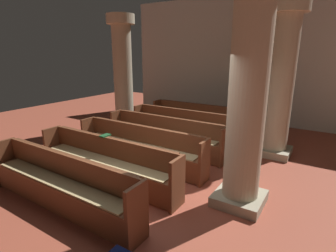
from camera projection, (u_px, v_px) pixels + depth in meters
ground_plane at (159, 190)px, 5.04m from camera, size 19.20×19.20×0.00m
back_wall at (255, 60)px, 9.36m from camera, size 10.00×0.16×4.50m
pew_row_0 at (199, 117)px, 8.55m from camera, size 3.34×0.47×0.90m
pew_row_1 at (184, 125)px, 7.71m from camera, size 3.34×0.46×0.90m
pew_row_2 at (164, 134)px, 6.87m from camera, size 3.34×0.47×0.90m
pew_row_3 at (139, 145)px, 6.02m from camera, size 3.34×0.46×0.90m
pew_row_4 at (106, 160)px, 5.18m from camera, size 3.34×0.46×0.90m
pew_row_5 at (59, 181)px, 4.33m from camera, size 3.34×0.47×0.90m
pillar_aisle_side at (281, 79)px, 6.28m from camera, size 0.90×0.90×3.68m
pillar_far_side at (123, 72)px, 8.71m from camera, size 0.90×0.90×3.68m
pillar_aisle_rear at (248, 94)px, 4.08m from camera, size 0.87×0.87×3.68m
lectern at (240, 114)px, 9.14m from camera, size 0.48×0.45×1.08m
hymn_book at (105, 135)px, 5.31m from camera, size 0.13×0.22×0.03m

